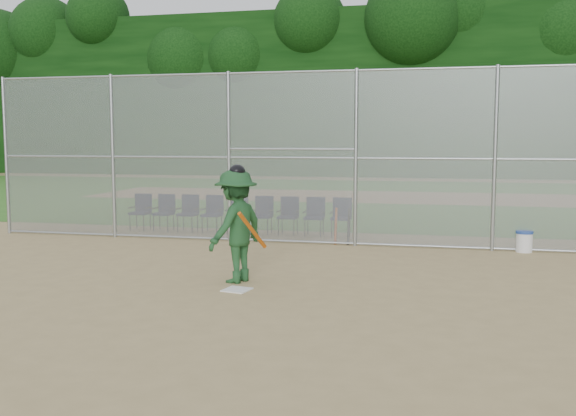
% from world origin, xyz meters
% --- Properties ---
extents(ground, '(100.00, 100.00, 0.00)m').
position_xyz_m(ground, '(0.00, 0.00, 0.00)').
color(ground, tan).
rests_on(ground, ground).
extents(grass_strip, '(100.00, 100.00, 0.00)m').
position_xyz_m(grass_strip, '(0.00, 18.00, 0.01)').
color(grass_strip, '#316B20').
rests_on(grass_strip, ground).
extents(dirt_patch_far, '(24.00, 24.00, 0.00)m').
position_xyz_m(dirt_patch_far, '(0.00, 18.00, 0.01)').
color(dirt_patch_far, tan).
rests_on(dirt_patch_far, ground).
extents(backstop_fence, '(16.09, 0.09, 4.00)m').
position_xyz_m(backstop_fence, '(0.00, 5.00, 2.07)').
color(backstop_fence, gray).
rests_on(backstop_fence, ground).
extents(treeline, '(81.00, 60.00, 11.00)m').
position_xyz_m(treeline, '(0.00, 20.00, 5.50)').
color(treeline, black).
rests_on(treeline, ground).
extents(home_plate, '(0.47, 0.47, 0.02)m').
position_xyz_m(home_plate, '(-0.31, 0.19, 0.01)').
color(home_plate, white).
rests_on(home_plate, ground).
extents(batter_at_plate, '(1.14, 1.41, 2.00)m').
position_xyz_m(batter_at_plate, '(-0.51, 0.79, 0.97)').
color(batter_at_plate, '#1E4B25').
rests_on(batter_at_plate, ground).
extents(water_cooler, '(0.36, 0.36, 0.46)m').
position_xyz_m(water_cooler, '(4.66, 4.97, 0.23)').
color(water_cooler, white).
rests_on(water_cooler, ground).
extents(spare_bats, '(0.36, 0.25, 0.85)m').
position_xyz_m(spare_bats, '(0.69, 5.13, 0.42)').
color(spare_bats, '#D84C14').
rests_on(spare_bats, ground).
extents(chair_0, '(0.54, 0.52, 0.96)m').
position_xyz_m(chair_0, '(-4.97, 6.35, 0.48)').
color(chair_0, '#0E1233').
rests_on(chair_0, ground).
extents(chair_1, '(0.54, 0.52, 0.96)m').
position_xyz_m(chair_1, '(-4.29, 6.35, 0.48)').
color(chair_1, '#0E1233').
rests_on(chair_1, ground).
extents(chair_2, '(0.54, 0.52, 0.96)m').
position_xyz_m(chair_2, '(-3.61, 6.35, 0.48)').
color(chair_2, '#0E1233').
rests_on(chair_2, ground).
extents(chair_3, '(0.54, 0.52, 0.96)m').
position_xyz_m(chair_3, '(-2.93, 6.35, 0.48)').
color(chair_3, '#0E1233').
rests_on(chair_3, ground).
extents(chair_4, '(0.54, 0.52, 0.96)m').
position_xyz_m(chair_4, '(-2.25, 6.35, 0.48)').
color(chair_4, '#0E1233').
rests_on(chair_4, ground).
extents(chair_5, '(0.54, 0.52, 0.96)m').
position_xyz_m(chair_5, '(-1.56, 6.35, 0.48)').
color(chair_5, '#0E1233').
rests_on(chair_5, ground).
extents(chair_6, '(0.54, 0.52, 0.96)m').
position_xyz_m(chair_6, '(-0.88, 6.35, 0.48)').
color(chair_6, '#0E1233').
rests_on(chair_6, ground).
extents(chair_7, '(0.54, 0.52, 0.96)m').
position_xyz_m(chair_7, '(-0.20, 6.35, 0.48)').
color(chair_7, '#0E1233').
rests_on(chair_7, ground).
extents(chair_8, '(0.54, 0.52, 0.96)m').
position_xyz_m(chair_8, '(0.48, 6.35, 0.48)').
color(chair_8, '#0E1233').
rests_on(chair_8, ground).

